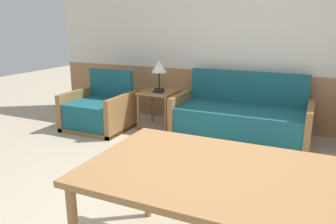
{
  "coord_description": "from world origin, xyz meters",
  "views": [
    {
      "loc": [
        0.87,
        -2.47,
        1.61
      ],
      "look_at": [
        -0.7,
        0.95,
        0.59
      ],
      "focal_mm": 35.0,
      "sensor_mm": 36.0,
      "label": 1
    }
  ],
  "objects_px": {
    "couch": "(240,120)",
    "armchair": "(100,112)",
    "side_table": "(159,98)",
    "dining_table": "(220,181)",
    "table_lamp": "(159,67)"
  },
  "relations": [
    {
      "from": "couch",
      "to": "armchair",
      "type": "xyz_separation_m",
      "value": [
        -2.1,
        -0.47,
        -0.01
      ]
    },
    {
      "from": "side_table",
      "to": "dining_table",
      "type": "distance_m",
      "value": 3.23
    },
    {
      "from": "couch",
      "to": "armchair",
      "type": "height_order",
      "value": "couch"
    },
    {
      "from": "dining_table",
      "to": "table_lamp",
      "type": "bearing_deg",
      "value": 122.49
    },
    {
      "from": "armchair",
      "to": "side_table",
      "type": "relative_size",
      "value": 1.59
    },
    {
      "from": "couch",
      "to": "armchair",
      "type": "relative_size",
      "value": 2.01
    },
    {
      "from": "couch",
      "to": "side_table",
      "type": "bearing_deg",
      "value": -177.02
    },
    {
      "from": "table_lamp",
      "to": "armchair",
      "type": "bearing_deg",
      "value": -148.19
    },
    {
      "from": "couch",
      "to": "table_lamp",
      "type": "height_order",
      "value": "table_lamp"
    },
    {
      "from": "side_table",
      "to": "couch",
      "type": "bearing_deg",
      "value": 2.98
    },
    {
      "from": "couch",
      "to": "table_lamp",
      "type": "xyz_separation_m",
      "value": [
        -1.31,
        0.03,
        0.67
      ]
    },
    {
      "from": "couch",
      "to": "armchair",
      "type": "distance_m",
      "value": 2.16
    },
    {
      "from": "couch",
      "to": "armchair",
      "type": "bearing_deg",
      "value": -167.43
    },
    {
      "from": "armchair",
      "to": "dining_table",
      "type": "bearing_deg",
      "value": -56.06
    },
    {
      "from": "armchair",
      "to": "table_lamp",
      "type": "xyz_separation_m",
      "value": [
        0.8,
        0.5,
        0.68
      ]
    }
  ]
}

